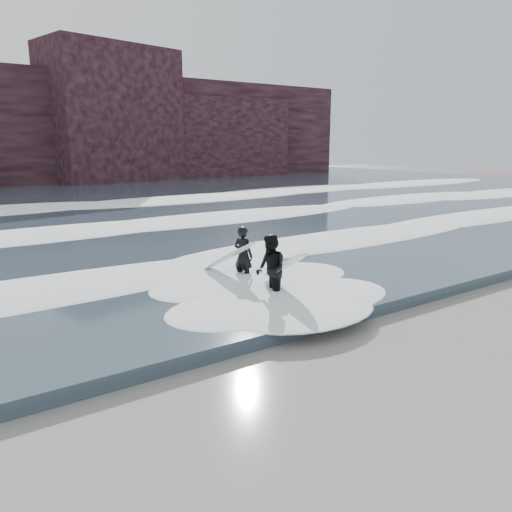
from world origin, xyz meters
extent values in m
plane|color=#765F54|center=(0.00, 0.00, 0.00)|extent=(120.00, 120.00, 0.00)
cube|color=#2D3C4A|center=(0.00, 29.00, 0.15)|extent=(90.00, 52.00, 0.30)
cube|color=black|center=(0.00, 46.00, 5.00)|extent=(70.00, 9.00, 10.00)
ellipsoid|color=white|center=(0.00, 9.00, 0.40)|extent=(60.00, 3.20, 0.20)
ellipsoid|color=white|center=(0.00, 16.00, 0.42)|extent=(60.00, 4.00, 0.24)
ellipsoid|color=white|center=(0.00, 25.00, 0.45)|extent=(60.00, 4.80, 0.30)
imported|color=black|center=(-0.09, 6.99, 0.81)|extent=(0.57, 0.69, 1.62)
ellipsoid|color=white|center=(-0.49, 7.04, 0.84)|extent=(1.10, 2.04, 1.15)
imported|color=black|center=(-0.53, 5.14, 0.86)|extent=(0.87, 0.99, 1.72)
ellipsoid|color=white|center=(-0.11, 5.14, 0.92)|extent=(0.71, 1.86, 1.04)
camera|label=1|loc=(-7.38, -4.17, 3.83)|focal=35.00mm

